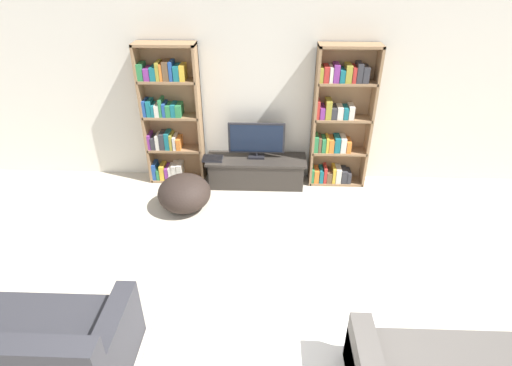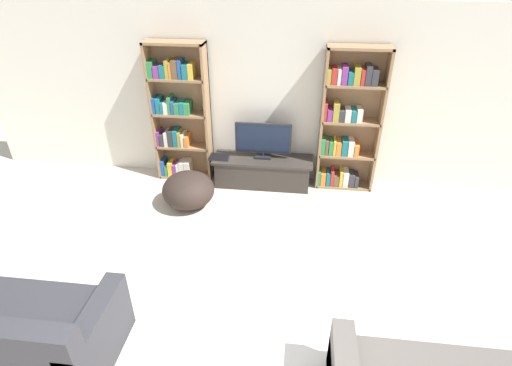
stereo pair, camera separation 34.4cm
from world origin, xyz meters
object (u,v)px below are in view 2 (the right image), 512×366
(beanbag_ottoman, at_px, (188,190))
(couch_left_sectional, at_px, (1,334))
(tv_stand, at_px, (263,171))
(television, at_px, (263,140))
(laptop, at_px, (219,157))
(bookshelf_left, at_px, (179,115))
(bookshelf_right, at_px, (347,124))

(beanbag_ottoman, bearing_deg, couch_left_sectional, -110.60)
(tv_stand, relative_size, television, 1.80)
(tv_stand, relative_size, laptop, 4.97)
(bookshelf_left, height_order, television, bookshelf_left)
(bookshelf_left, bearing_deg, television, -4.09)
(bookshelf_left, xyz_separation_m, tv_stand, (1.27, -0.13, -0.80))
(bookshelf_left, distance_m, television, 1.31)
(tv_stand, relative_size, couch_left_sectional, 0.77)
(laptop, xyz_separation_m, beanbag_ottoman, (-0.32, -0.66, -0.20))
(tv_stand, height_order, beanbag_ottoman, beanbag_ottoman)
(bookshelf_left, distance_m, beanbag_ottoman, 1.18)
(bookshelf_right, bearing_deg, bookshelf_left, 179.97)
(bookshelf_right, bearing_deg, tv_stand, -173.86)
(bookshelf_left, relative_size, television, 2.51)
(laptop, height_order, couch_left_sectional, couch_left_sectional)
(laptop, bearing_deg, bookshelf_right, 5.57)
(tv_stand, xyz_separation_m, television, (-0.00, 0.04, 0.51))
(bookshelf_left, relative_size, beanbag_ottoman, 2.87)
(bookshelf_right, xyz_separation_m, television, (-1.19, -0.09, -0.27))
(bookshelf_left, relative_size, couch_left_sectional, 1.07)
(laptop, bearing_deg, tv_stand, 4.51)
(tv_stand, distance_m, television, 0.51)
(television, height_order, couch_left_sectional, television)
(television, relative_size, couch_left_sectional, 0.43)
(television, xyz_separation_m, couch_left_sectional, (-1.93, -3.31, -0.44))
(television, height_order, laptop, television)
(bookshelf_left, relative_size, laptop, 6.91)
(bookshelf_left, height_order, couch_left_sectional, bookshelf_left)
(bookshelf_left, xyz_separation_m, laptop, (0.62, -0.18, -0.57))
(laptop, bearing_deg, television, 7.85)
(couch_left_sectional, bearing_deg, bookshelf_right, 47.47)
(tv_stand, bearing_deg, television, 90.00)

